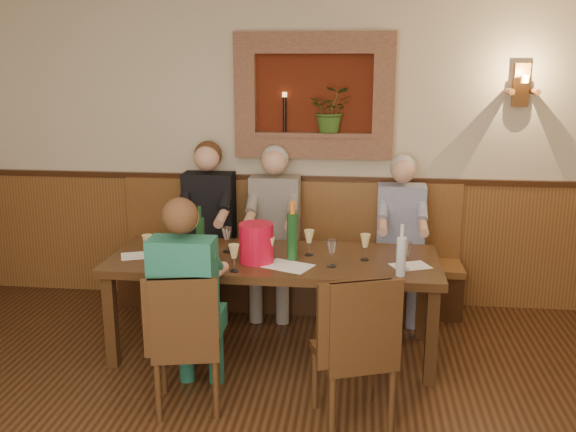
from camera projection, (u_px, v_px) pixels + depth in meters
name	position (u px, v px, depth m)	size (l,w,h in m)	color
room_shell	(211.00, 129.00, 2.63)	(6.04, 6.04, 2.82)	beige
wainscoting	(219.00, 412.00, 2.95)	(6.02, 6.02, 1.15)	brown
wall_niche	(318.00, 101.00, 5.46)	(1.36, 0.30, 1.06)	#541B0C
wall_sconce	(521.00, 86.00, 5.23)	(0.25, 0.20, 0.35)	brown
dining_table	(274.00, 267.00, 4.71)	(2.40, 0.90, 0.75)	#3B2311
bench	(288.00, 270.00, 5.70)	(3.00, 0.45, 1.11)	#381E0F
chair_near_left	(188.00, 368.00, 4.04)	(0.48, 0.48, 0.92)	#3B2311
chair_near_right	(354.00, 379.00, 3.87)	(0.55, 0.55, 0.97)	#3B2311
person_bench_left	(208.00, 240.00, 5.61)	(0.44, 0.54, 1.47)	black
person_bench_mid	(274.00, 244.00, 5.55)	(0.43, 0.53, 1.45)	#4F4B48
person_bench_right	(400.00, 251.00, 5.44)	(0.40, 0.49, 1.38)	navy
person_chair_front	(189.00, 320.00, 4.03)	(0.40, 0.49, 1.37)	#1A565B
spittoon_bucket	(256.00, 243.00, 4.55)	(0.25, 0.25, 0.28)	red
wine_bottle_green_a	(292.00, 236.00, 4.59)	(0.10, 0.10, 0.43)	#19471E
wine_bottle_green_b	(200.00, 234.00, 4.78)	(0.06, 0.06, 0.35)	#19471E
water_bottle	(401.00, 255.00, 4.26)	(0.08, 0.08, 0.35)	silver
tasting_sheet_a	(139.00, 255.00, 4.73)	(0.26, 0.19, 0.00)	white
tasting_sheet_b	(288.00, 266.00, 4.49)	(0.32, 0.23, 0.00)	white
tasting_sheet_c	(410.00, 266.00, 4.49)	(0.26, 0.18, 0.00)	white
tasting_sheet_d	(203.00, 267.00, 4.47)	(0.28, 0.20, 0.00)	white
wine_glass_0	(405.00, 256.00, 4.39)	(0.08, 0.08, 0.19)	white
wine_glass_1	(332.00, 253.00, 4.46)	(0.08, 0.08, 0.19)	white
wine_glass_2	(309.00, 243.00, 4.71)	(0.08, 0.08, 0.19)	#EBD38C
wine_glass_3	(227.00, 240.00, 4.79)	(0.08, 0.08, 0.19)	white
wine_glass_4	(270.00, 250.00, 4.53)	(0.08, 0.08, 0.19)	#EBD38C
wine_glass_5	(365.00, 247.00, 4.60)	(0.08, 0.08, 0.19)	#EBD38C
wine_glass_6	(188.00, 250.00, 4.54)	(0.08, 0.08, 0.19)	#EBD38C
wine_glass_7	(234.00, 258.00, 4.35)	(0.08, 0.08, 0.19)	#EBD38C
wine_glass_8	(148.00, 248.00, 4.59)	(0.08, 0.08, 0.19)	#EBD38C
wine_glass_9	(182.00, 237.00, 4.87)	(0.08, 0.08, 0.19)	white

